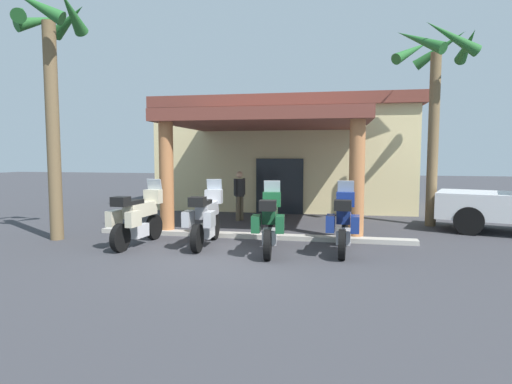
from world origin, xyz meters
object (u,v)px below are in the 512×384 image
object	(u,v)px
motorcycle_silver	(206,218)
pedestrian	(240,192)
motorcycle_green	(270,222)
motorcycle_cream	(137,217)
palm_tree_roadside	(50,67)
motorcycle_blue	(344,222)
palm_tree_near_portico	(436,77)
motel_building	(287,153)

from	to	relation	value
motorcycle_silver	pedestrian	world-z (taller)	pedestrian
motorcycle_green	pedestrian	bearing A→B (deg)	15.94
motorcycle_green	motorcycle_cream	bearing A→B (deg)	82.59
motorcycle_green	palm_tree_roadside	distance (m)	6.94
motorcycle_silver	motorcycle_blue	xyz separation A→B (m)	(3.33, -0.01, 0.00)
motorcycle_green	palm_tree_near_portico	size ratio (longest dim) A/B	0.35
pedestrian	palm_tree_roadside	size ratio (longest dim) A/B	0.27
motel_building	motorcycle_silver	bearing A→B (deg)	-96.84
pedestrian	palm_tree_near_portico	bearing A→B (deg)	-149.03
motorcycle_blue	pedestrian	distance (m)	5.42
palm_tree_roadside	motel_building	bearing A→B (deg)	60.64
motorcycle_cream	palm_tree_roadside	size ratio (longest dim) A/B	0.35
pedestrian	palm_tree_roadside	distance (m)	6.74
motorcycle_silver	palm_tree_near_portico	size ratio (longest dim) A/B	0.35
palm_tree_roadside	motorcycle_silver	bearing A→B (deg)	0.75
motel_building	palm_tree_roadside	bearing A→B (deg)	-120.85
motorcycle_cream	palm_tree_near_portico	distance (m)	9.81
motorcycle_cream	motorcycle_silver	world-z (taller)	same
motorcycle_blue	motorcycle_cream	bearing A→B (deg)	95.40
motel_building	motorcycle_green	size ratio (longest dim) A/B	5.06
motorcycle_cream	pedestrian	size ratio (longest dim) A/B	1.32
motel_building	motorcycle_silver	world-z (taller)	motel_building
motorcycle_cream	motorcycle_green	size ratio (longest dim) A/B	1.00
motorcycle_silver	palm_tree_roadside	xyz separation A→B (m)	(-4.14, -0.05, 3.79)
motorcycle_green	motorcycle_blue	xyz separation A→B (m)	(1.67, 0.36, 0.00)
motorcycle_blue	motorcycle_silver	bearing A→B (deg)	91.78
palm_tree_roadside	pedestrian	bearing A→B (deg)	46.44
motorcycle_cream	palm_tree_roadside	bearing A→B (deg)	88.21
motel_building	motorcycle_cream	xyz separation A→B (m)	(-2.49, -9.07, -1.63)
palm_tree_roadside	palm_tree_near_portico	distance (m)	11.07
motorcycle_cream	palm_tree_near_portico	world-z (taller)	palm_tree_near_portico
motorcycle_green	pedestrian	world-z (taller)	pedestrian
motel_building	motorcycle_cream	size ratio (longest dim) A/B	5.06
motorcycle_cream	pedestrian	world-z (taller)	pedestrian
palm_tree_near_portico	motorcycle_silver	bearing A→B (deg)	-144.31
motorcycle_cream	palm_tree_near_portico	size ratio (longest dim) A/B	0.35
motorcycle_blue	palm_tree_near_portico	bearing A→B (deg)	-29.86
motel_building	motorcycle_blue	bearing A→B (deg)	-75.49
palm_tree_near_portico	motorcycle_cream	bearing A→B (deg)	-148.91
palm_tree_roadside	motorcycle_cream	bearing A→B (deg)	-5.95
motorcycle_blue	motel_building	bearing A→B (deg)	17.96
motorcycle_cream	motel_building	bearing A→B (deg)	-11.18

